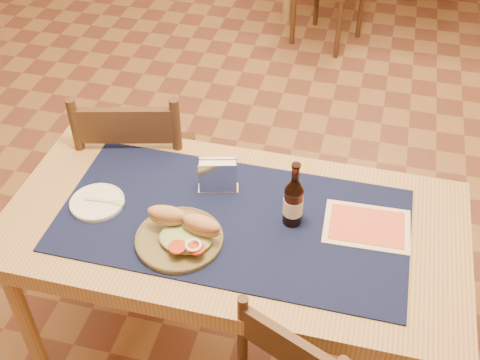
% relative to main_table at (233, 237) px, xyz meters
% --- Properties ---
extents(main_table, '(1.60, 0.80, 0.75)m').
position_rel_main_table_xyz_m(main_table, '(0.00, 0.00, 0.00)').
color(main_table, tan).
rests_on(main_table, ground).
extents(placemat, '(1.20, 0.60, 0.01)m').
position_rel_main_table_xyz_m(placemat, '(0.00, 0.00, 0.09)').
color(placemat, '#10163A').
rests_on(placemat, main_table).
extents(baseboard, '(6.00, 7.00, 0.10)m').
position_rel_main_table_xyz_m(baseboard, '(0.00, 0.80, -0.62)').
color(baseboard, '#402B17').
rests_on(baseboard, ground).
extents(chair_main_far, '(0.55, 0.55, 0.98)m').
position_rel_main_table_xyz_m(chair_main_far, '(-0.54, 0.44, -0.16)').
color(chair_main_far, '#402B17').
rests_on(chair_main_far, ground).
extents(sandwich_plate, '(0.29, 0.29, 0.11)m').
position_rel_main_table_xyz_m(sandwich_plate, '(-0.14, -0.14, 0.12)').
color(sandwich_plate, brown).
rests_on(sandwich_plate, placemat).
extents(side_plate, '(0.19, 0.19, 0.02)m').
position_rel_main_table_xyz_m(side_plate, '(-0.49, -0.04, 0.10)').
color(side_plate, white).
rests_on(side_plate, placemat).
extents(fork, '(0.15, 0.03, 0.00)m').
position_rel_main_table_xyz_m(fork, '(-0.45, -0.04, 0.10)').
color(fork, '#8CCC70').
rests_on(fork, side_plate).
extents(beer_bottle, '(0.07, 0.07, 0.25)m').
position_rel_main_table_xyz_m(beer_bottle, '(0.20, 0.04, 0.18)').
color(beer_bottle, '#3F180B').
rests_on(beer_bottle, placemat).
extents(napkin_holder, '(0.15, 0.09, 0.13)m').
position_rel_main_table_xyz_m(napkin_holder, '(-0.09, 0.14, 0.15)').
color(napkin_holder, silver).
rests_on(napkin_holder, placemat).
extents(menu_card, '(0.30, 0.22, 0.01)m').
position_rel_main_table_xyz_m(menu_card, '(0.45, 0.07, 0.09)').
color(menu_card, beige).
rests_on(menu_card, placemat).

